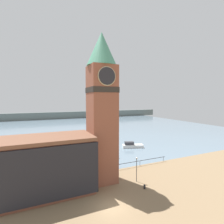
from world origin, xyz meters
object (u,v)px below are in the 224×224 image
at_px(mooring_bollard_near, 145,186).
at_px(lamp_post, 137,165).
at_px(clock_tower, 102,104).
at_px(pier_building, 48,165).
at_px(boat_near, 104,156).
at_px(boat_far, 132,145).

distance_m(mooring_bollard_near, lamp_post, 3.66).
distance_m(clock_tower, pier_building, 12.65).
xyz_separation_m(clock_tower, mooring_bollard_near, (5.11, -5.35, -12.95)).
bearing_deg(pier_building, clock_tower, 3.02).
height_order(clock_tower, lamp_post, clock_tower).
bearing_deg(lamp_post, pier_building, 170.85).
bearing_deg(clock_tower, lamp_post, -27.53).
height_order(boat_near, boat_far, boat_near).
bearing_deg(lamp_post, mooring_bollard_near, -93.22).
xyz_separation_m(boat_near, mooring_bollard_near, (0.84, -15.66, -0.27)).
xyz_separation_m(clock_tower, boat_far, (15.50, 16.07, -12.71)).
distance_m(clock_tower, mooring_bollard_near, 14.92).
bearing_deg(boat_near, lamp_post, -79.10).
distance_m(pier_building, boat_near, 17.36).
height_order(clock_tower, mooring_bollard_near, clock_tower).
xyz_separation_m(clock_tower, lamp_post, (5.25, -2.74, -10.39)).
distance_m(pier_building, mooring_bollard_near, 15.29).
bearing_deg(boat_far, mooring_bollard_near, -96.22).
height_order(pier_building, boat_near, pier_building).
xyz_separation_m(clock_tower, pier_building, (-8.84, -0.47, -9.03)).
relative_size(pier_building, boat_near, 2.04).
bearing_deg(boat_far, clock_tower, -114.30).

